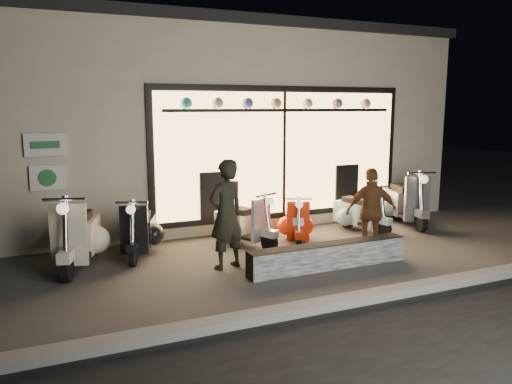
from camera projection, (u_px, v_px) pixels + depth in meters
ground at (292, 259)px, 8.19m from camera, size 40.00×40.00×0.00m
kerb at (365, 298)px, 6.37m from camera, size 40.00×0.25×0.12m
shop_building at (200, 122)px, 12.34m from camera, size 10.20×6.23×4.20m
graffiti_barrier at (328, 256)px, 7.68m from camera, size 2.65×0.28×0.40m
scooter_silver at (240, 223)px, 9.02m from camera, size 0.79×1.31×0.96m
scooter_red at (296, 222)px, 9.21m from camera, size 0.73×1.22×0.89m
scooter_black at (140, 231)px, 8.45m from camera, size 0.75×1.36×0.98m
scooter_cream at (79, 235)px, 7.87m from camera, size 0.82×1.62×1.16m
scooter_blue at (357, 212)px, 10.07m from camera, size 0.64×1.31×0.93m
scooter_grey at (404, 202)px, 10.69m from camera, size 0.80×1.61×1.15m
man at (226, 214)px, 7.60m from camera, size 0.71×0.58×1.69m
woman at (371, 211)px, 8.38m from camera, size 0.93×0.62×1.46m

